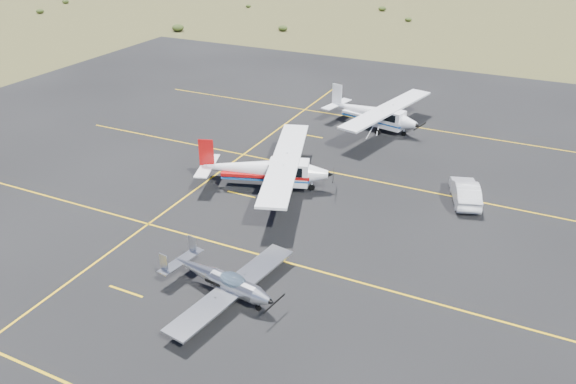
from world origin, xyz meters
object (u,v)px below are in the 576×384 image
Objects in this scene: aircraft_low_wing at (223,281)px; aircraft_cessna at (266,168)px; sedan at (465,192)px; aircraft_plain at (374,113)px.

aircraft_cessna is (-3.36, 10.71, 0.57)m from aircraft_low_wing.
aircraft_low_wing is 16.69m from sedan.
aircraft_plain reaches higher than sedan.
aircraft_plain is 2.91× the size of sedan.
aircraft_cessna is 13.57m from aircraft_plain.
aircraft_low_wing is at bearing 41.46° from sedan.
aircraft_cessna is at bearing 116.13° from aircraft_low_wing.
aircraft_low_wing is at bearing -91.16° from aircraft_cessna.
aircraft_plain is (2.88, 13.27, -0.07)m from aircraft_cessna.
sedan is at bearing -1.48° from aircraft_cessna.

